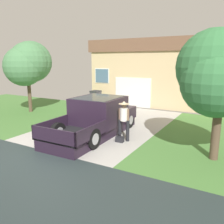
{
  "coord_description": "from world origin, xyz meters",
  "views": [
    {
      "loc": [
        5.9,
        -5.83,
        3.25
      ],
      "look_at": [
        0.9,
        2.95,
        1.03
      ],
      "focal_mm": 37.57,
      "sensor_mm": 36.0,
      "label": 1
    }
  ],
  "objects_px": {
    "pickup_truck": "(98,117)",
    "handbag": "(120,139)",
    "house_with_garage": "(167,72)",
    "wheeled_trash_bin": "(96,98)",
    "front_yard_tree": "(221,76)",
    "neighbor_tree": "(28,63)",
    "person_with_hat": "(124,118)"
  },
  "relations": [
    {
      "from": "house_with_garage",
      "to": "wheeled_trash_bin",
      "type": "bearing_deg",
      "value": -136.02
    },
    {
      "from": "front_yard_tree",
      "to": "wheeled_trash_bin",
      "type": "bearing_deg",
      "value": 146.24
    },
    {
      "from": "front_yard_tree",
      "to": "neighbor_tree",
      "type": "bearing_deg",
      "value": 169.4
    },
    {
      "from": "pickup_truck",
      "to": "handbag",
      "type": "distance_m",
      "value": 1.66
    },
    {
      "from": "wheeled_trash_bin",
      "to": "house_with_garage",
      "type": "bearing_deg",
      "value": 43.98
    },
    {
      "from": "person_with_hat",
      "to": "handbag",
      "type": "xyz_separation_m",
      "value": [
        -0.04,
        -0.26,
        -0.83
      ]
    },
    {
      "from": "handbag",
      "to": "house_with_garage",
      "type": "distance_m",
      "value": 10.19
    },
    {
      "from": "person_with_hat",
      "to": "wheeled_trash_bin",
      "type": "xyz_separation_m",
      "value": [
        -5.2,
        5.75,
        -0.35
      ]
    },
    {
      "from": "pickup_truck",
      "to": "handbag",
      "type": "relative_size",
      "value": 12.09
    },
    {
      "from": "handbag",
      "to": "house_with_garage",
      "type": "xyz_separation_m",
      "value": [
        -1.16,
        9.87,
        2.27
      ]
    },
    {
      "from": "neighbor_tree",
      "to": "person_with_hat",
      "type": "bearing_deg",
      "value": -14.88
    },
    {
      "from": "person_with_hat",
      "to": "handbag",
      "type": "height_order",
      "value": "person_with_hat"
    },
    {
      "from": "pickup_truck",
      "to": "neighbor_tree",
      "type": "xyz_separation_m",
      "value": [
        -6.28,
        1.76,
        2.34
      ]
    },
    {
      "from": "front_yard_tree",
      "to": "person_with_hat",
      "type": "bearing_deg",
      "value": 179.37
    },
    {
      "from": "house_with_garage",
      "to": "neighbor_tree",
      "type": "bearing_deg",
      "value": -130.94
    },
    {
      "from": "neighbor_tree",
      "to": "handbag",
      "type": "bearing_deg",
      "value": -16.77
    },
    {
      "from": "neighbor_tree",
      "to": "wheeled_trash_bin",
      "type": "relative_size",
      "value": 3.96
    },
    {
      "from": "handbag",
      "to": "front_yard_tree",
      "type": "relative_size",
      "value": 0.1
    },
    {
      "from": "pickup_truck",
      "to": "front_yard_tree",
      "type": "height_order",
      "value": "front_yard_tree"
    },
    {
      "from": "handbag",
      "to": "neighbor_tree",
      "type": "height_order",
      "value": "neighbor_tree"
    },
    {
      "from": "neighbor_tree",
      "to": "house_with_garage",
      "type": "bearing_deg",
      "value": 49.06
    },
    {
      "from": "front_yard_tree",
      "to": "neighbor_tree",
      "type": "distance_m",
      "value": 11.4
    },
    {
      "from": "house_with_garage",
      "to": "pickup_truck",
      "type": "bearing_deg",
      "value": -91.66
    },
    {
      "from": "handbag",
      "to": "house_with_garage",
      "type": "height_order",
      "value": "house_with_garage"
    },
    {
      "from": "neighbor_tree",
      "to": "wheeled_trash_bin",
      "type": "bearing_deg",
      "value": 55.37
    },
    {
      "from": "house_with_garage",
      "to": "neighbor_tree",
      "type": "height_order",
      "value": "house_with_garage"
    },
    {
      "from": "pickup_truck",
      "to": "wheeled_trash_bin",
      "type": "relative_size",
      "value": 4.55
    },
    {
      "from": "handbag",
      "to": "front_yard_tree",
      "type": "distance_m",
      "value": 4.39
    },
    {
      "from": "house_with_garage",
      "to": "wheeled_trash_bin",
      "type": "distance_m",
      "value": 5.84
    },
    {
      "from": "wheeled_trash_bin",
      "to": "neighbor_tree",
      "type": "bearing_deg",
      "value": -124.63
    },
    {
      "from": "pickup_truck",
      "to": "neighbor_tree",
      "type": "relative_size",
      "value": 1.15
    },
    {
      "from": "handbag",
      "to": "front_yard_tree",
      "type": "height_order",
      "value": "front_yard_tree"
    }
  ]
}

